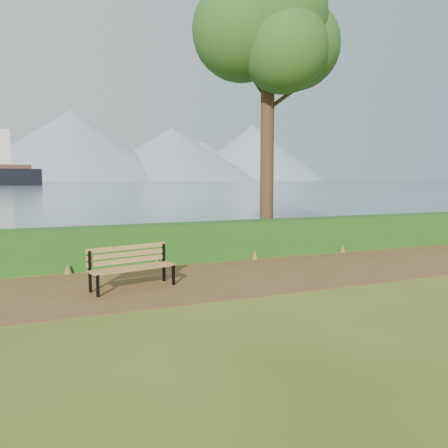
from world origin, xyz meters
name	(u,v)px	position (x,y,z in m)	size (l,w,h in m)	color
ground	(230,281)	(0.00, 0.00, 0.00)	(140.00, 140.00, 0.00)	#3F5418
path	(225,278)	(0.00, 0.30, 0.01)	(40.00, 3.40, 0.01)	#55371D
hedge	(193,242)	(0.00, 2.60, 0.50)	(32.00, 0.85, 1.00)	#1B4012
water	(52,182)	(0.00, 260.00, 0.01)	(700.00, 510.00, 0.00)	#45596F
mountains	(37,149)	(-9.17, 406.05, 27.70)	(585.00, 190.00, 70.00)	gray
bench	(131,264)	(-2.08, 0.18, 0.49)	(1.77, 0.88, 0.85)	black
tree	(268,27)	(2.82, 3.73, 6.74)	(4.72, 3.95, 9.07)	#322214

